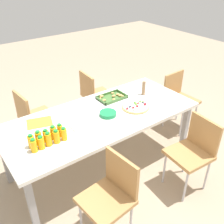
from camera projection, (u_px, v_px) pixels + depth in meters
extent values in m
plane|color=tan|center=(102.00, 164.00, 3.26)|extent=(12.00, 12.00, 0.00)
cube|color=white|center=(101.00, 116.00, 2.90)|extent=(2.19, 0.95, 0.04)
cube|color=#99999E|center=(32.00, 206.00, 2.30)|extent=(0.06, 0.06, 0.69)
cube|color=#99999E|center=(185.00, 129.00, 3.33)|extent=(0.06, 0.06, 0.69)
cube|color=#99999E|center=(5.00, 158.00, 2.84)|extent=(0.06, 0.06, 0.69)
cube|color=#99999E|center=(143.00, 104.00, 3.87)|extent=(0.06, 0.06, 0.69)
cube|color=#B7844C|center=(105.00, 201.00, 2.22)|extent=(0.44, 0.44, 0.04)
cube|color=#B7844C|center=(122.00, 174.00, 2.22)|extent=(0.07, 0.38, 0.38)
cylinder|color=silver|center=(81.00, 218.00, 2.35)|extent=(0.02, 0.02, 0.41)
cylinder|color=silver|center=(131.00, 221.00, 2.33)|extent=(0.02, 0.02, 0.41)
cylinder|color=silver|center=(108.00, 199.00, 2.54)|extent=(0.02, 0.02, 0.41)
cube|color=#B7844C|center=(182.00, 101.00, 3.74)|extent=(0.42, 0.42, 0.04)
cube|color=#B7844C|center=(173.00, 85.00, 3.76)|extent=(0.38, 0.05, 0.38)
cylinder|color=silver|center=(195.00, 117.00, 3.84)|extent=(0.02, 0.02, 0.41)
cylinder|color=silver|center=(181.00, 124.00, 3.67)|extent=(0.02, 0.02, 0.41)
cylinder|color=silver|center=(178.00, 108.00, 4.05)|extent=(0.02, 0.02, 0.41)
cylinder|color=silver|center=(164.00, 115.00, 3.88)|extent=(0.02, 0.02, 0.41)
cube|color=#B7844C|center=(189.00, 155.00, 2.73)|extent=(0.43, 0.43, 0.04)
cube|color=#B7844C|center=(204.00, 134.00, 2.72)|extent=(0.06, 0.38, 0.38)
cylinder|color=silver|center=(185.00, 187.00, 2.67)|extent=(0.02, 0.02, 0.41)
cylinder|color=silver|center=(164.00, 169.00, 2.90)|extent=(0.02, 0.02, 0.41)
cylinder|color=silver|center=(207.00, 175.00, 2.81)|extent=(0.02, 0.02, 0.41)
cylinder|color=silver|center=(185.00, 158.00, 3.05)|extent=(0.02, 0.02, 0.41)
cube|color=#B7844C|center=(98.00, 95.00, 3.89)|extent=(0.42, 0.42, 0.04)
cube|color=#B7844C|center=(87.00, 87.00, 3.70)|extent=(0.05, 0.38, 0.38)
cylinder|color=silver|center=(102.00, 102.00, 4.21)|extent=(0.02, 0.02, 0.41)
cylinder|color=silver|center=(113.00, 111.00, 3.98)|extent=(0.02, 0.02, 0.41)
cylinder|color=silver|center=(85.00, 108.00, 4.06)|extent=(0.02, 0.02, 0.41)
cylinder|color=silver|center=(95.00, 117.00, 3.83)|extent=(0.02, 0.02, 0.41)
cube|color=#B7844C|center=(38.00, 117.00, 3.37)|extent=(0.43, 0.43, 0.04)
cube|color=#B7844C|center=(22.00, 109.00, 3.17)|extent=(0.06, 0.38, 0.38)
cylinder|color=silver|center=(46.00, 123.00, 3.69)|extent=(0.02, 0.02, 0.41)
cylinder|color=silver|center=(58.00, 133.00, 3.48)|extent=(0.02, 0.02, 0.41)
cylinder|color=silver|center=(25.00, 132.00, 3.51)|extent=(0.02, 0.02, 0.41)
cylinder|color=silver|center=(36.00, 143.00, 3.30)|extent=(0.02, 0.02, 0.41)
cylinder|color=#F9AC14|center=(34.00, 146.00, 2.32)|extent=(0.06, 0.06, 0.12)
cylinder|color=#1E8C33|center=(33.00, 140.00, 2.28)|extent=(0.04, 0.04, 0.02)
cylinder|color=#F9AE14|center=(41.00, 143.00, 2.36)|extent=(0.06, 0.06, 0.12)
cylinder|color=#1E8C33|center=(40.00, 137.00, 2.32)|extent=(0.04, 0.04, 0.02)
cylinder|color=#F9AD14|center=(48.00, 140.00, 2.39)|extent=(0.06, 0.06, 0.13)
cylinder|color=#1E8C33|center=(47.00, 133.00, 2.36)|extent=(0.04, 0.04, 0.02)
cylinder|color=#F9AC14|center=(56.00, 137.00, 2.43)|extent=(0.06, 0.06, 0.12)
cylinder|color=#1E8C33|center=(56.00, 131.00, 2.40)|extent=(0.04, 0.04, 0.02)
cylinder|color=#FAAE14|center=(64.00, 134.00, 2.47)|extent=(0.06, 0.06, 0.12)
cylinder|color=#1E8C33|center=(63.00, 128.00, 2.43)|extent=(0.04, 0.04, 0.02)
cylinder|color=#FAAD14|center=(31.00, 142.00, 2.37)|extent=(0.06, 0.06, 0.12)
cylinder|color=#1E8C33|center=(30.00, 136.00, 2.34)|extent=(0.04, 0.04, 0.02)
cylinder|color=#F9AC14|center=(39.00, 138.00, 2.41)|extent=(0.06, 0.06, 0.13)
cylinder|color=#1E8C33|center=(37.00, 132.00, 2.37)|extent=(0.04, 0.04, 0.02)
cylinder|color=#F9AC14|center=(46.00, 136.00, 2.45)|extent=(0.06, 0.06, 0.12)
cylinder|color=#1E8C33|center=(45.00, 130.00, 2.41)|extent=(0.04, 0.04, 0.02)
cylinder|color=#F9AC14|center=(53.00, 133.00, 2.48)|extent=(0.06, 0.06, 0.13)
cylinder|color=#1E8C33|center=(52.00, 127.00, 2.44)|extent=(0.04, 0.04, 0.02)
cylinder|color=#F9AB14|center=(60.00, 131.00, 2.52)|extent=(0.05, 0.05, 0.12)
cylinder|color=#1E8C33|center=(59.00, 125.00, 2.48)|extent=(0.04, 0.04, 0.02)
cylinder|color=tan|center=(135.00, 107.00, 3.02)|extent=(0.31, 0.31, 0.02)
cylinder|color=white|center=(135.00, 106.00, 3.01)|extent=(0.29, 0.29, 0.01)
sphere|color=#1E1947|center=(143.00, 103.00, 3.06)|extent=(0.02, 0.02, 0.02)
sphere|color=red|center=(138.00, 103.00, 3.05)|extent=(0.02, 0.02, 0.02)
sphere|color=#1E1947|center=(130.00, 107.00, 2.98)|extent=(0.02, 0.02, 0.02)
sphere|color=red|center=(145.00, 104.00, 3.02)|extent=(0.03, 0.03, 0.03)
sphere|color=red|center=(127.00, 109.00, 2.94)|extent=(0.03, 0.03, 0.03)
sphere|color=red|center=(133.00, 108.00, 2.96)|extent=(0.03, 0.03, 0.03)
sphere|color=#66B238|center=(134.00, 110.00, 2.91)|extent=(0.02, 0.02, 0.02)
sphere|color=#66B238|center=(140.00, 101.00, 3.09)|extent=(0.02, 0.02, 0.02)
sphere|color=red|center=(137.00, 106.00, 2.99)|extent=(0.03, 0.03, 0.03)
sphere|color=#66B238|center=(136.00, 104.00, 3.03)|extent=(0.03, 0.03, 0.03)
sphere|color=#1E1947|center=(131.00, 107.00, 2.98)|extent=(0.02, 0.02, 0.02)
sphere|color=#66B238|center=(130.00, 106.00, 2.99)|extent=(0.02, 0.02, 0.02)
sphere|color=#66B238|center=(135.00, 102.00, 3.06)|extent=(0.02, 0.02, 0.02)
sphere|color=red|center=(145.00, 104.00, 3.04)|extent=(0.03, 0.03, 0.03)
sphere|color=#66B238|center=(135.00, 103.00, 3.05)|extent=(0.02, 0.02, 0.02)
sphere|color=#66B238|center=(143.00, 102.00, 3.07)|extent=(0.03, 0.03, 0.03)
cube|color=#477238|center=(112.00, 98.00, 3.22)|extent=(0.34, 0.23, 0.01)
cube|color=#477238|center=(117.00, 100.00, 3.14)|extent=(0.34, 0.01, 0.03)
cube|color=#477238|center=(107.00, 94.00, 3.29)|extent=(0.34, 0.01, 0.03)
cube|color=#477238|center=(101.00, 101.00, 3.13)|extent=(0.01, 0.23, 0.03)
cube|color=#477238|center=(122.00, 93.00, 3.30)|extent=(0.01, 0.23, 0.03)
ellipsoid|color=tan|center=(122.00, 96.00, 3.23)|extent=(0.04, 0.03, 0.02)
ellipsoid|color=tan|center=(112.00, 93.00, 3.30)|extent=(0.04, 0.03, 0.02)
ellipsoid|color=tan|center=(114.00, 96.00, 3.23)|extent=(0.05, 0.04, 0.03)
ellipsoid|color=tan|center=(118.00, 94.00, 3.27)|extent=(0.05, 0.03, 0.03)
ellipsoid|color=tan|center=(114.00, 100.00, 3.15)|extent=(0.04, 0.03, 0.02)
ellipsoid|color=tan|center=(100.00, 98.00, 3.18)|extent=(0.04, 0.03, 0.02)
ellipsoid|color=tan|center=(120.00, 95.00, 3.24)|extent=(0.05, 0.04, 0.03)
ellipsoid|color=tan|center=(101.00, 96.00, 3.22)|extent=(0.06, 0.04, 0.03)
ellipsoid|color=tan|center=(104.00, 100.00, 3.13)|extent=(0.05, 0.04, 0.03)
cylinder|color=#1E8C4C|center=(108.00, 115.00, 2.88)|extent=(0.19, 0.19, 0.00)
cylinder|color=#1E8C4C|center=(108.00, 115.00, 2.88)|extent=(0.19, 0.19, 0.00)
cylinder|color=#1E8C4C|center=(108.00, 114.00, 2.87)|extent=(0.19, 0.19, 0.00)
cylinder|color=#1E8C4C|center=(108.00, 114.00, 2.87)|extent=(0.19, 0.19, 0.00)
cylinder|color=#1E8C4C|center=(108.00, 114.00, 2.87)|extent=(0.19, 0.19, 0.00)
cylinder|color=#1E8C4C|center=(108.00, 113.00, 2.87)|extent=(0.19, 0.19, 0.00)
cylinder|color=#1E8C4C|center=(108.00, 113.00, 2.86)|extent=(0.19, 0.19, 0.00)
cylinder|color=#1E8C4C|center=(108.00, 112.00, 2.86)|extent=(0.19, 0.19, 0.00)
cube|color=white|center=(78.00, 126.00, 2.68)|extent=(0.15, 0.15, 0.02)
cylinder|color=#9E7A56|center=(144.00, 88.00, 3.27)|extent=(0.04, 0.04, 0.18)
cube|color=yellow|center=(40.00, 123.00, 2.75)|extent=(0.31, 0.27, 0.01)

